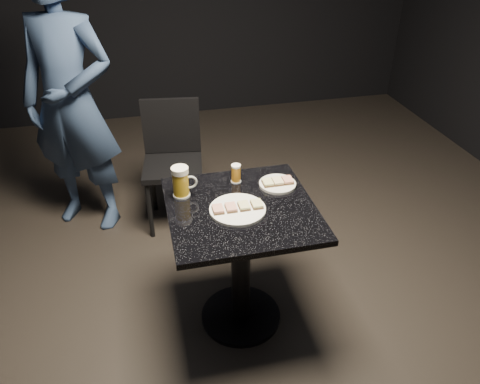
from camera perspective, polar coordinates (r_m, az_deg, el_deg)
The scene contains 10 objects.
floor at distance 2.72m, azimuth 0.10°, elevation -14.95°, with size 6.00×6.00×0.00m, color black.
plate_large at distance 2.20m, azimuth -0.30°, elevation -2.15°, with size 0.27×0.27×0.01m, color white.
plate_small at distance 2.40m, azimuth 4.59°, elevation 0.97°, with size 0.19×0.19×0.01m, color white.
patron at distance 3.20m, azimuth -19.98°, elevation 10.24°, with size 0.65×0.43×1.79m, color navy.
table at distance 2.37m, azimuth 0.11°, elevation -6.62°, with size 0.70×0.70×0.75m.
beer_mug at distance 2.29m, azimuth -7.19°, elevation 1.24°, with size 0.12×0.09×0.16m.
beer_tumbler at distance 2.40m, azimuth -0.49°, elevation 2.27°, with size 0.05×0.05×0.10m.
chair at distance 3.24m, azimuth -8.22°, elevation 4.39°, with size 0.44×0.44×0.87m.
canapes_on_plate_large at distance 2.19m, azimuth -0.30°, elevation -1.80°, with size 0.24×0.07×0.02m.
canapes_on_plate_small at distance 2.39m, azimuth 4.61°, elevation 1.30°, with size 0.16×0.07×0.02m.
Camera 1 is at (-0.42, -1.79, 2.00)m, focal length 35.00 mm.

